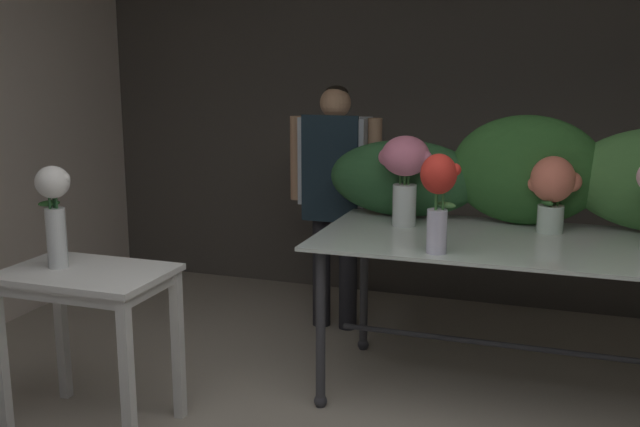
{
  "coord_description": "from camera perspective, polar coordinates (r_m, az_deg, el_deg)",
  "views": [
    {
      "loc": [
        0.72,
        -1.91,
        1.76
      ],
      "look_at": [
        -0.41,
        1.38,
        1.04
      ],
      "focal_mm": 41.13,
      "sensor_mm": 36.0,
      "label": 1
    }
  ],
  "objects": [
    {
      "name": "wall_back",
      "position": [
        5.46,
        11.4,
        6.72
      ],
      "size": [
        5.88,
        0.12,
        2.61
      ],
      "primitive_type": "cube",
      "color": "#4C4742",
      "rests_on": "ground"
    },
    {
      "name": "side_table_white",
      "position": [
        3.67,
        -17.63,
        -5.95
      ],
      "size": [
        0.77,
        0.52,
        0.8
      ],
      "color": "white",
      "rests_on": "ground"
    },
    {
      "name": "vase_scarlet_peonies",
      "position": [
        3.47,
        9.2,
        1.54
      ],
      "size": [
        0.19,
        0.17,
        0.47
      ],
      "color": "silver",
      "rests_on": "display_table_glass"
    },
    {
      "name": "vase_white_roses_tall",
      "position": [
        3.67,
        -19.94,
        0.3
      ],
      "size": [
        0.16,
        0.16,
        0.49
      ],
      "color": "silver",
      "rests_on": "side_table_white"
    },
    {
      "name": "vase_coral_carnations",
      "position": [
        4.04,
        17.67,
        1.88
      ],
      "size": [
        0.27,
        0.23,
        0.41
      ],
      "color": "silver",
      "rests_on": "display_table_glass"
    },
    {
      "name": "ground_plane",
      "position": [
        4.12,
        7.26,
        -13.71
      ],
      "size": [
        7.65,
        7.65,
        0.0
      ],
      "primitive_type": "plane",
      "color": "#9E9384"
    },
    {
      "name": "display_table_glass",
      "position": [
        3.89,
        15.5,
        -3.7
      ],
      "size": [
        2.11,
        1.02,
        0.88
      ],
      "color": "silver",
      "rests_on": "ground"
    },
    {
      "name": "florist",
      "position": [
        4.77,
        1.16,
        2.56
      ],
      "size": [
        0.62,
        0.24,
        1.61
      ],
      "color": "#232328",
      "rests_on": "ground"
    },
    {
      "name": "vase_rosy_freesia",
      "position": [
        4.03,
        6.6,
        3.46
      ],
      "size": [
        0.31,
        0.26,
        0.5
      ],
      "color": "silver",
      "rests_on": "display_table_glass"
    },
    {
      "name": "foliage_backdrop",
      "position": [
        4.19,
        17.09,
        2.75
      ],
      "size": [
        2.41,
        0.31,
        0.61
      ],
      "color": "#28562D",
      "rests_on": "display_table_glass"
    }
  ]
}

